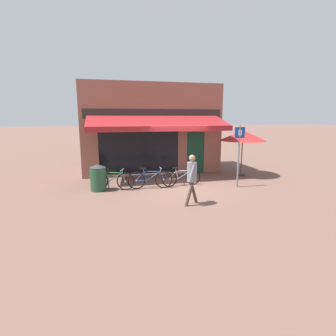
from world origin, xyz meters
TOP-DOWN VIEW (x-y plane):
  - ground_plane at (0.00, 0.00)m, footprint 160.00×160.00m
  - shop_front at (-0.73, 4.01)m, footprint 7.03×4.85m
  - bike_rack_rail at (-1.48, 0.38)m, footprint 3.28×0.04m
  - bicycle_green at (-2.92, 0.31)m, footprint 1.69×0.73m
  - bicycle_blue at (-1.42, 0.13)m, footprint 1.83×0.52m
  - bicycle_silver at (-0.05, 0.27)m, footprint 1.74×0.52m
  - pedestrian_adult at (-0.44, -2.16)m, footprint 0.55×0.57m
  - litter_bin at (-3.45, 0.34)m, footprint 0.63×0.63m
  - parking_sign at (2.13, -0.51)m, footprint 0.44×0.07m
  - cafe_parasol at (3.42, 1.51)m, footprint 2.23×2.23m

SIDE VIEW (x-z plane):
  - ground_plane at x=0.00m, z-range 0.00..0.00m
  - bicycle_silver at x=-0.05m, z-range -0.05..0.76m
  - bicycle_green at x=-2.92m, z-range -0.04..0.81m
  - bicycle_blue at x=-1.42m, z-range -0.04..0.81m
  - bike_rack_rail at x=-1.48m, z-range 0.19..0.76m
  - litter_bin at x=-3.45m, z-range 0.00..1.06m
  - pedestrian_adult at x=-0.44m, z-range 0.20..1.88m
  - parking_sign at x=2.13m, z-range 0.28..2.81m
  - cafe_parasol at x=3.42m, z-range 0.86..3.09m
  - shop_front at x=-0.73m, z-range 0.00..4.51m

